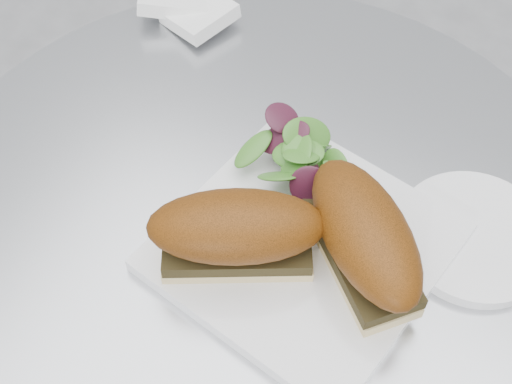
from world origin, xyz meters
TOP-DOWN VIEW (x-y plane):
  - table at (0.00, 0.00)m, footprint 0.70×0.70m
  - plate at (0.06, -0.02)m, footprint 0.28×0.28m
  - sandwich_left at (0.01, -0.06)m, footprint 0.17×0.14m
  - sandwich_right at (0.11, -0.01)m, footprint 0.17×0.16m
  - salad at (0.02, 0.05)m, footprint 0.10×0.10m
  - napkin at (-0.21, 0.23)m, footprint 0.14×0.14m
  - saucer at (0.20, 0.07)m, footprint 0.15×0.15m

SIDE VIEW (x-z plane):
  - table at x=0.00m, z-range 0.12..0.85m
  - saucer at x=0.20m, z-range 0.73..0.74m
  - plate at x=0.06m, z-range 0.73..0.75m
  - napkin at x=-0.21m, z-range 0.73..0.75m
  - salad at x=0.02m, z-range 0.75..0.80m
  - sandwich_left at x=0.01m, z-range 0.75..0.83m
  - sandwich_right at x=0.11m, z-range 0.75..0.83m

